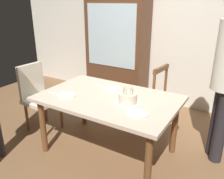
{
  "coord_description": "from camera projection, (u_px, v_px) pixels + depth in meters",
  "views": [
    {
      "loc": [
        1.32,
        -2.09,
        1.78
      ],
      "look_at": [
        0.05,
        0.0,
        0.84
      ],
      "focal_mm": 37.59,
      "sensor_mm": 36.0,
      "label": 1
    }
  ],
  "objects": [
    {
      "name": "fork_far_side",
      "position": [
        102.0,
        87.0,
        2.98
      ],
      "size": [
        0.18,
        0.03,
        0.01
      ],
      "primitive_type": "cube",
      "rotation": [
        0.0,
        0.0,
        0.1
      ],
      "color": "silver",
      "rests_on": "dining_table"
    },
    {
      "name": "fork_near_celebrant",
      "position": [
        55.0,
        93.0,
        2.77
      ],
      "size": [
        0.18,
        0.04,
        0.01
      ],
      "primitive_type": "cube",
      "rotation": [
        0.0,
        0.0,
        0.11
      ],
      "color": "silver",
      "rests_on": "dining_table"
    },
    {
      "name": "plate_far_side",
      "position": [
        113.0,
        89.0,
        2.9
      ],
      "size": [
        0.22,
        0.22,
        0.01
      ],
      "primitive_type": "cylinder",
      "color": "silver",
      "rests_on": "dining_table"
    },
    {
      "name": "dining_table",
      "position": [
        108.0,
        104.0,
        2.71
      ],
      "size": [
        1.57,
        1.0,
        0.74
      ],
      "color": "beige",
      "rests_on": "ground"
    },
    {
      "name": "plate_near_guest",
      "position": [
        137.0,
        114.0,
        2.27
      ],
      "size": [
        0.22,
        0.22,
        0.01
      ],
      "primitive_type": "cylinder",
      "color": "silver",
      "rests_on": "dining_table"
    },
    {
      "name": "back_wall",
      "position": [
        166.0,
        30.0,
        3.96
      ],
      "size": [
        6.4,
        0.1,
        2.6
      ],
      "primitive_type": "cube",
      "color": "silver",
      "rests_on": "ground"
    },
    {
      "name": "ground",
      "position": [
        109.0,
        151.0,
        2.95
      ],
      "size": [
        6.4,
        6.4,
        0.0
      ],
      "primitive_type": "plane",
      "color": "brown"
    },
    {
      "name": "china_cabinet",
      "position": [
        117.0,
        48.0,
        4.23
      ],
      "size": [
        1.1,
        0.45,
        1.9
      ],
      "color": "#56331E",
      "rests_on": "ground"
    },
    {
      "name": "chair_spindle_back",
      "position": [
        148.0,
        98.0,
        3.36
      ],
      "size": [
        0.48,
        0.48,
        0.95
      ],
      "color": "tan",
      "rests_on": "ground"
    },
    {
      "name": "plate_near_celebrant",
      "position": [
        66.0,
        95.0,
        2.71
      ],
      "size": [
        0.22,
        0.22,
        0.01
      ],
      "primitive_type": "cylinder",
      "color": "silver",
      "rests_on": "dining_table"
    },
    {
      "name": "chair_upholstered",
      "position": [
        38.0,
        94.0,
        3.31
      ],
      "size": [
        0.46,
        0.46,
        0.95
      ],
      "color": "beige",
      "rests_on": "ground"
    },
    {
      "name": "birthday_cake",
      "position": [
        128.0,
        99.0,
        2.49
      ],
      "size": [
        0.28,
        0.28,
        0.19
      ],
      "color": "silver",
      "rests_on": "dining_table"
    }
  ]
}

